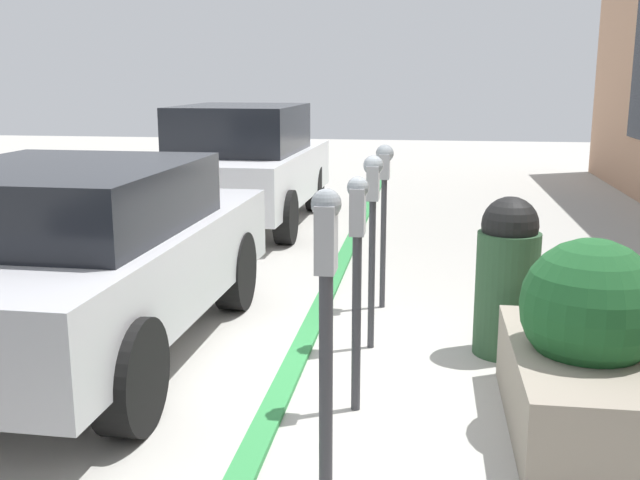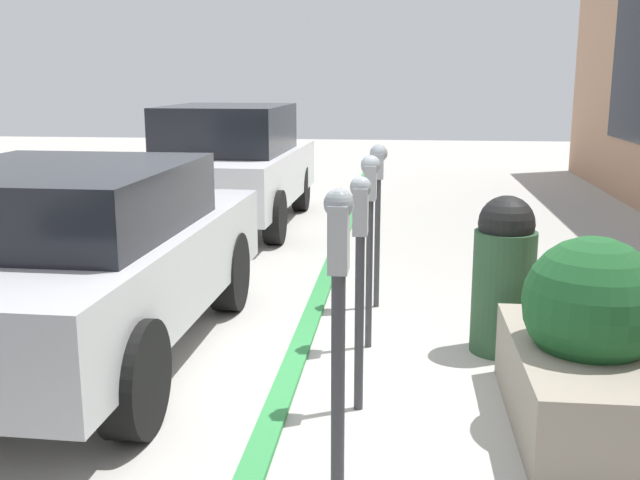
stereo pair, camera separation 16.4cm
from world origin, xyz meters
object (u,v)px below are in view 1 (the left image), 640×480
trash_bin (507,276)px  parking_meter_nearest (326,300)px  parking_meter_middle (373,205)px  parking_meter_second (357,249)px  parking_meter_fourth (384,184)px  parked_car_middle (74,254)px  planter_box (586,356)px  parked_car_rear (243,164)px

trash_bin → parking_meter_nearest: bearing=155.5°
parking_meter_middle → parking_meter_nearest: bearing=178.9°
parking_meter_second → parking_meter_fourth: 2.19m
parked_car_middle → planter_box: bearing=-101.2°
parking_meter_second → parking_meter_fourth: parking_meter_second is taller
parking_meter_fourth → planter_box: (-2.29, -1.33, -0.67)m
parking_meter_middle → trash_bin: size_ratio=1.24×
parking_meter_middle → parking_meter_second: bearing=179.5°
parking_meter_nearest → parking_meter_middle: bearing=-1.1°
parked_car_rear → parking_meter_fourth: bearing=-147.5°
parking_meter_second → planter_box: parking_meter_second is taller
parking_meter_second → parked_car_middle: size_ratio=0.37×
trash_bin → planter_box: bearing=-164.9°
parking_meter_second → parking_meter_fourth: size_ratio=1.00×
parking_meter_fourth → parked_car_rear: parked_car_rear is taller
parked_car_rear → trash_bin: parked_car_rear is taller
parking_meter_middle → parked_car_middle: bearing=101.2°
parked_car_middle → parked_car_rear: parked_car_rear is taller
parked_car_middle → trash_bin: parked_car_middle is taller
trash_bin → parking_meter_middle: bearing=91.3°
parking_meter_middle → parking_meter_fourth: bearing=-1.4°
parking_meter_nearest → parking_meter_middle: (2.31, -0.04, 0.05)m
parking_meter_nearest → parked_car_middle: 2.87m
parked_car_middle → parking_meter_nearest: bearing=-129.7°
parking_meter_nearest → planter_box: bearing=-52.3°
parking_meter_nearest → planter_box: (1.09, -1.40, -0.61)m
parking_meter_fourth → planter_box: bearing=-149.7°
parking_meter_fourth → parked_car_middle: (-1.50, 2.23, -0.36)m
parked_car_rear → planter_box: bearing=-147.7°
parking_meter_nearest → parking_meter_second: 1.18m
parked_car_rear → trash_bin: size_ratio=3.28×
parking_meter_fourth → parked_car_rear: size_ratio=0.37×
parking_meter_nearest → parking_meter_second: bearing=-1.6°
parking_meter_second → parked_car_rear: 6.24m
parking_meter_middle → parked_car_rear: bearing=24.7°
parking_meter_fourth → trash_bin: 1.53m
parking_meter_nearest → parked_car_middle: parking_meter_nearest is taller
parking_meter_nearest → parking_meter_fourth: 3.37m
parking_meter_second → parked_car_middle: (0.69, 2.19, -0.27)m
parking_meter_nearest → parking_meter_fourth: bearing=-1.2°
parking_meter_fourth → trash_bin: (-1.04, -1.00, -0.53)m
parking_meter_middle → parked_car_rear: size_ratio=0.38×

